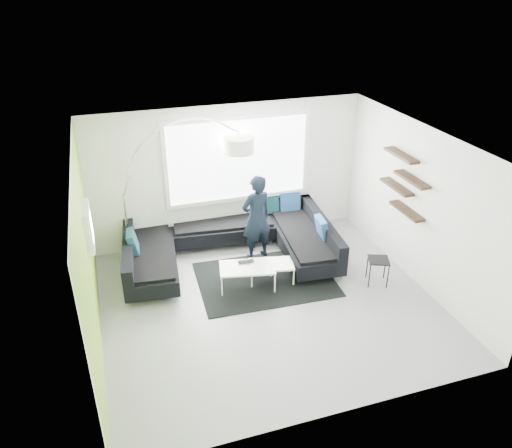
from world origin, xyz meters
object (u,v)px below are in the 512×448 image
at_px(coffee_table, 259,273).
at_px(side_table, 377,271).
at_px(arc_lamp, 123,196).
at_px(person, 256,218).
at_px(laptop, 246,263).
at_px(sectional_sofa, 229,243).

bearing_deg(coffee_table, side_table, -5.67).
distance_m(arc_lamp, person, 2.49).
bearing_deg(laptop, sectional_sofa, 98.00).
bearing_deg(sectional_sofa, person, 0.34).
relative_size(arc_lamp, person, 1.58).
distance_m(arc_lamp, side_table, 4.80).
relative_size(sectional_sofa, coffee_table, 3.32).
xyz_separation_m(coffee_table, laptop, (-0.22, 0.08, 0.21)).
bearing_deg(coffee_table, person, 87.25).
relative_size(arc_lamp, side_table, 5.56).
bearing_deg(laptop, arc_lamp, 144.56).
distance_m(coffee_table, laptop, 0.31).
xyz_separation_m(coffee_table, arc_lamp, (-2.13, 1.53, 1.15)).
height_order(arc_lamp, laptop, arc_lamp).
distance_m(sectional_sofa, person, 0.73).
height_order(coffee_table, side_table, side_table).
distance_m(sectional_sofa, arc_lamp, 2.15).
distance_m(arc_lamp, laptop, 2.57).
bearing_deg(arc_lamp, person, -10.56).
xyz_separation_m(coffee_table, side_table, (2.01, -0.64, 0.04)).
bearing_deg(arc_lamp, sectional_sofa, -13.38).
distance_m(coffee_table, arc_lamp, 2.86).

